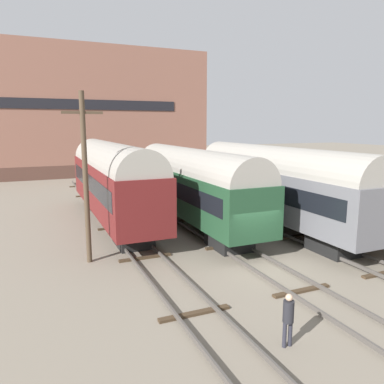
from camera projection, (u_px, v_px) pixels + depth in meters
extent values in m
plane|color=slate|center=(259.00, 266.00, 17.30)|extent=(200.00, 200.00, 0.00)
cube|color=#4C4742|center=(149.00, 280.00, 15.22)|extent=(0.08, 60.00, 0.16)
cube|color=#4C4742|center=(182.00, 275.00, 15.77)|extent=(0.08, 60.00, 0.16)
cube|color=#3D2D1E|center=(195.00, 313.00, 12.80)|extent=(2.60, 0.24, 0.10)
cube|color=#3D2D1E|center=(145.00, 258.00, 18.23)|extent=(2.60, 0.24, 0.10)
cube|color=#3D2D1E|center=(119.00, 227.00, 23.66)|extent=(2.60, 0.24, 0.10)
cube|color=#3D2D1E|center=(102.00, 208.00, 29.09)|extent=(2.60, 0.24, 0.10)
cube|color=#3D2D1E|center=(91.00, 195.00, 34.52)|extent=(2.60, 0.24, 0.10)
cube|color=#3D2D1E|center=(82.00, 186.00, 39.95)|extent=(2.60, 0.24, 0.10)
cube|color=#4C4742|center=(245.00, 264.00, 16.99)|extent=(0.08, 60.00, 0.16)
cube|color=#4C4742|center=(272.00, 260.00, 17.55)|extent=(0.08, 60.00, 0.16)
cube|color=#3D2D1E|center=(302.00, 291.00, 14.58)|extent=(2.60, 0.24, 0.10)
cube|color=#3D2D1E|center=(228.00, 246.00, 20.00)|extent=(2.60, 0.24, 0.10)
cube|color=#3D2D1E|center=(185.00, 220.00, 25.43)|extent=(2.60, 0.24, 0.10)
cube|color=#3D2D1E|center=(158.00, 204.00, 30.86)|extent=(2.60, 0.24, 0.10)
cube|color=#3D2D1E|center=(139.00, 192.00, 36.29)|extent=(2.60, 0.24, 0.10)
cube|color=#3D2D1E|center=(124.00, 183.00, 41.72)|extent=(2.60, 0.24, 0.10)
cube|color=#4C4742|center=(324.00, 251.00, 18.76)|extent=(0.08, 60.00, 0.16)
cube|color=#4C4742|center=(345.00, 248.00, 19.32)|extent=(0.08, 60.00, 0.16)
cube|color=#3D2D1E|center=(297.00, 236.00, 21.78)|extent=(2.60, 0.24, 0.10)
cube|color=#3D2D1E|center=(243.00, 214.00, 27.20)|extent=(2.60, 0.24, 0.10)
cube|color=#3D2D1E|center=(208.00, 200.00, 32.63)|extent=(2.60, 0.24, 0.10)
cube|color=#3D2D1E|center=(182.00, 189.00, 38.06)|extent=(2.60, 0.24, 0.10)
cube|color=#3D2D1E|center=(163.00, 181.00, 43.49)|extent=(2.60, 0.24, 0.10)
cube|color=black|center=(167.00, 204.00, 28.67)|extent=(1.80, 2.40, 1.00)
cube|color=black|center=(229.00, 239.00, 19.81)|extent=(1.80, 2.40, 1.00)
cube|color=#1E4228|center=(192.00, 191.00, 23.93)|extent=(2.93, 15.06, 2.61)
cube|color=black|center=(192.00, 186.00, 23.87)|extent=(2.97, 13.86, 0.94)
cylinder|color=gray|center=(192.00, 170.00, 23.70)|extent=(2.79, 14.76, 2.79)
cube|color=black|center=(100.00, 201.00, 29.66)|extent=(1.80, 2.40, 1.00)
cube|color=black|center=(133.00, 236.00, 20.26)|extent=(1.80, 2.40, 1.00)
cube|color=#5B1919|center=(112.00, 186.00, 24.62)|extent=(2.95, 15.97, 2.94)
cube|color=black|center=(112.00, 181.00, 24.55)|extent=(2.99, 14.70, 1.06)
cylinder|color=gray|center=(112.00, 164.00, 24.36)|extent=(2.81, 15.65, 2.81)
cube|color=black|center=(234.00, 205.00, 28.34)|extent=(1.80, 2.40, 1.00)
cube|color=black|center=(334.00, 243.00, 19.07)|extent=(1.80, 2.40, 1.00)
cube|color=slate|center=(275.00, 191.00, 23.38)|extent=(2.97, 15.75, 2.75)
cube|color=black|center=(276.00, 186.00, 23.32)|extent=(3.01, 14.49, 0.99)
cylinder|color=gray|center=(276.00, 169.00, 23.14)|extent=(2.83, 15.44, 2.83)
cube|color=brown|center=(335.00, 215.00, 22.77)|extent=(3.15, 10.29, 0.10)
cylinder|color=brown|center=(268.00, 209.00, 26.83)|extent=(0.20, 0.20, 0.99)
cylinder|color=brown|center=(300.00, 206.00, 27.94)|extent=(0.20, 0.20, 0.99)
cylinder|color=brown|center=(316.00, 226.00, 22.31)|extent=(0.20, 0.20, 0.99)
cylinder|color=brown|center=(352.00, 221.00, 23.42)|extent=(0.20, 0.20, 0.99)
cube|color=brown|center=(348.00, 211.00, 21.56)|extent=(1.40, 0.40, 0.06)
cube|color=brown|center=(346.00, 207.00, 21.67)|extent=(1.40, 0.06, 0.45)
cube|color=black|center=(340.00, 216.00, 21.37)|extent=(0.06, 0.40, 0.40)
cube|color=black|center=(356.00, 214.00, 21.83)|extent=(0.06, 0.40, 0.40)
cylinder|color=#282833|center=(285.00, 335.00, 10.88)|extent=(0.12, 0.12, 0.78)
cylinder|color=#282833|center=(290.00, 333.00, 10.95)|extent=(0.12, 0.12, 0.78)
cylinder|color=#232328|center=(288.00, 311.00, 10.79)|extent=(0.32, 0.32, 0.65)
sphere|color=tan|center=(289.00, 298.00, 10.72)|extent=(0.21, 0.21, 0.21)
cylinder|color=#473828|center=(86.00, 180.00, 17.13)|extent=(0.24, 0.24, 7.92)
cube|color=#473828|center=(82.00, 113.00, 16.61)|extent=(1.80, 0.12, 0.12)
cube|color=#4F342A|center=(83.00, 166.00, 52.86)|extent=(32.34, 13.49, 1.63)
cube|color=brown|center=(80.00, 107.00, 51.44)|extent=(32.34, 13.49, 14.64)
cube|color=black|center=(86.00, 105.00, 45.30)|extent=(22.63, 0.10, 1.20)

